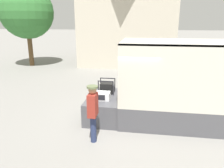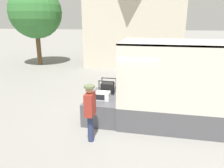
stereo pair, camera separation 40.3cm
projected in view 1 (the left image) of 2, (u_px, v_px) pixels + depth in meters
name	position (u px, v px, depth m)	size (l,w,h in m)	color
ground_plane	(121.00, 117.00, 8.30)	(160.00, 160.00, 0.00)	gray
tailgate_deck	(105.00, 106.00, 8.28)	(1.24, 2.16, 0.81)	#4C4C51
microwave	(103.00, 96.00, 7.79)	(0.51, 0.38, 0.28)	white
portable_generator	(107.00, 88.00, 8.48)	(0.61, 0.49, 0.55)	black
worker_person	(93.00, 108.00, 6.34)	(0.32, 0.44, 1.76)	navy
house_backdrop	(130.00, 6.00, 18.77)	(7.71, 8.33, 9.37)	beige
street_tree	(27.00, 12.00, 16.70)	(4.08, 4.08, 6.22)	brown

